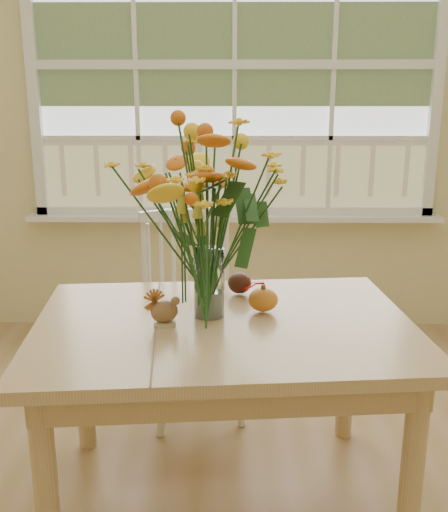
{
  "coord_description": "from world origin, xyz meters",
  "views": [
    {
      "loc": [
        -0.02,
        -1.26,
        1.4
      ],
      "look_at": [
        -0.04,
        0.61,
        0.89
      ],
      "focal_mm": 42.0,
      "sensor_mm": 36.0,
      "label": 1
    }
  ],
  "objects": [
    {
      "name": "flower_vase",
      "position": [
        -0.09,
        0.65,
        1.02
      ],
      "size": [
        0.49,
        0.49,
        0.58
      ],
      "color": "white",
      "rests_on": "dining_table"
    },
    {
      "name": "window",
      "position": [
        0.0,
        2.21,
        1.53
      ],
      "size": [
        2.42,
        0.12,
        1.74
      ],
      "color": "silver",
      "rests_on": "wall_back"
    },
    {
      "name": "dark_gourd",
      "position": [
        0.02,
        0.87,
        0.71
      ],
      "size": [
        0.13,
        0.11,
        0.08
      ],
      "color": "#38160F",
      "rests_on": "dining_table"
    },
    {
      "name": "pumpkin",
      "position": [
        0.09,
        0.68,
        0.71
      ],
      "size": [
        0.1,
        0.1,
        0.08
      ],
      "primitive_type": "ellipsoid",
      "color": "orange",
      "rests_on": "dining_table"
    },
    {
      "name": "turkey_figurine",
      "position": [
        -0.23,
        0.56,
        0.71
      ],
      "size": [
        0.11,
        0.09,
        0.11
      ],
      "rotation": [
        0.0,
        0.0,
        0.38
      ],
      "color": "#CCB78C",
      "rests_on": "dining_table"
    },
    {
      "name": "wall_back",
      "position": [
        0.0,
        2.25,
        1.35
      ],
      "size": [
        4.0,
        0.02,
        2.7
      ],
      "primitive_type": "cube",
      "color": "#EEE298",
      "rests_on": "floor"
    },
    {
      "name": "windsor_chair",
      "position": [
        -0.2,
        1.24,
        0.5
      ],
      "size": [
        0.5,
        0.48,
        0.88
      ],
      "rotation": [
        0.0,
        0.0,
        0.26
      ],
      "color": "white",
      "rests_on": "floor"
    },
    {
      "name": "dining_table",
      "position": [
        -0.04,
        0.59,
        0.58
      ],
      "size": [
        1.32,
        1.0,
        0.67
      ],
      "rotation": [
        0.0,
        0.0,
        0.09
      ],
      "color": "tan",
      "rests_on": "floor"
    }
  ]
}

